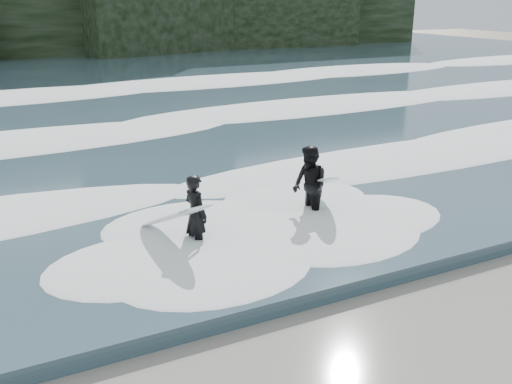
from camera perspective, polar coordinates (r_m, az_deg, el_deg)
sea at (r=33.47m, az=-18.07°, el=10.30°), size 90.00×52.00×0.30m
foam_near at (r=14.39m, az=-5.06°, el=1.34°), size 60.00×3.20×0.20m
foam_mid at (r=20.85m, az=-12.26°, el=6.65°), size 60.00×4.00×0.24m
foam_far at (r=29.52m, az=-16.84°, el=9.93°), size 60.00×4.80×0.30m
surfer_left at (r=10.95m, az=-6.71°, el=-2.28°), size 1.31×2.22×1.60m
surfer_right at (r=12.34m, az=5.51°, el=0.62°), size 1.31×1.81×1.75m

